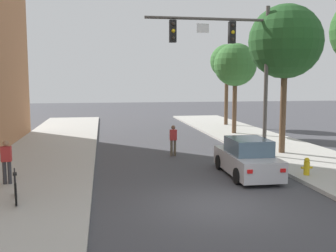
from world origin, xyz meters
name	(u,v)px	position (x,y,z in m)	size (l,w,h in m)	color
ground_plane	(218,206)	(0.00, 0.00, 0.00)	(120.00, 120.00, 0.00)	#424247
sidewalk_left	(3,215)	(-6.50, 0.00, 0.07)	(5.00, 60.00, 0.15)	#B2AFA8
traffic_signal_mast	(233,53)	(2.85, 7.04, 5.33)	(6.25, 0.38, 7.50)	#514C47
car_lead_silver	(247,159)	(2.35, 3.62, 0.72)	(1.90, 4.27, 1.60)	#B7B7BC
pedestrian_sidewalk_left_walker	(6,160)	(-7.13, 3.31, 1.06)	(0.36, 0.22, 1.64)	#333338
pedestrian_crossing_road	(173,139)	(0.07, 8.35, 0.91)	(0.36, 0.22, 1.64)	brown
bicycle_leaning	(15,189)	(-6.37, 1.09, 0.54)	(0.46, 1.74, 0.98)	black
fire_hydrant	(307,166)	(4.58, 2.75, 0.51)	(0.48, 0.24, 0.72)	gold
street_tree_second	(285,42)	(5.86, 7.63, 5.96)	(3.83, 3.83, 7.75)	brown
street_tree_third	(235,65)	(5.94, 15.55, 5.08)	(3.09, 3.09, 6.52)	brown
street_tree_farthest	(227,62)	(7.06, 20.94, 5.60)	(2.88, 2.88, 6.95)	brown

